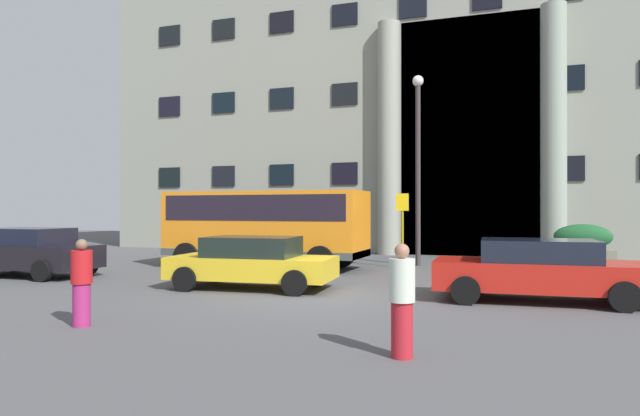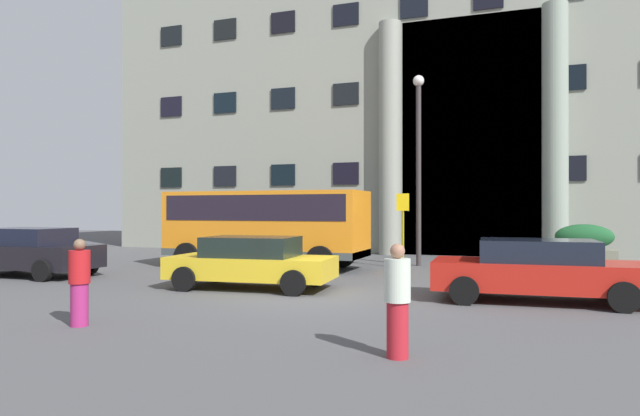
# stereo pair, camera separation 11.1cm
# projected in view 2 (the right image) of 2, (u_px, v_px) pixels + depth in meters

# --- Properties ---
(ground_plane) EXTENTS (80.00, 64.00, 0.12)m
(ground_plane) POSITION_uv_depth(u_px,v_px,m) (314.00, 299.00, 13.11)
(ground_plane) COLOR #4E4E50
(office_building_facade) EXTENTS (32.19, 9.76, 17.01)m
(office_building_facade) POSITION_uv_depth(u_px,v_px,m) (430.00, 87.00, 29.56)
(office_building_facade) COLOR gray
(office_building_facade) RESTS_ON ground_plane
(orange_minibus) EXTENTS (6.98, 2.57, 2.67)m
(orange_minibus) POSITION_uv_depth(u_px,v_px,m) (266.00, 222.00, 19.59)
(orange_minibus) COLOR orange
(orange_minibus) RESTS_ON ground_plane
(bus_stop_sign) EXTENTS (0.44, 0.08, 2.60)m
(bus_stop_sign) POSITION_uv_depth(u_px,v_px,m) (403.00, 222.00, 19.53)
(bus_stop_sign) COLOR #A09214
(bus_stop_sign) RESTS_ON ground_plane
(hedge_planter_far_west) EXTENTS (2.08, 0.98, 1.51)m
(hedge_planter_far_west) POSITION_uv_depth(u_px,v_px,m) (584.00, 246.00, 20.38)
(hedge_planter_far_west) COLOR gray
(hedge_planter_far_west) RESTS_ON ground_plane
(hedge_planter_west) EXTENTS (1.59, 0.86, 1.38)m
(hedge_planter_west) POSITION_uv_depth(u_px,v_px,m) (324.00, 241.00, 24.31)
(hedge_planter_west) COLOR gray
(hedge_planter_west) RESTS_ON ground_plane
(hedge_planter_far_east) EXTENTS (1.92, 0.96, 1.56)m
(hedge_planter_far_east) POSITION_uv_depth(u_px,v_px,m) (215.00, 237.00, 26.05)
(hedge_planter_far_east) COLOR slate
(hedge_planter_far_east) RESTS_ON ground_plane
(parked_sedan_far) EXTENTS (4.34, 2.28, 1.34)m
(parked_sedan_far) POSITION_uv_depth(u_px,v_px,m) (252.00, 262.00, 14.50)
(parked_sedan_far) COLOR gold
(parked_sedan_far) RESTS_ON ground_plane
(parked_compact_extra) EXTENTS (4.58, 2.25, 1.38)m
(parked_compact_extra) POSITION_uv_depth(u_px,v_px,m) (538.00, 269.00, 12.43)
(parked_compact_extra) COLOR red
(parked_compact_extra) RESTS_ON ground_plane
(parked_hatchback_near) EXTENTS (4.31, 2.12, 1.47)m
(parked_hatchback_near) POSITION_uv_depth(u_px,v_px,m) (29.00, 251.00, 17.22)
(parked_hatchback_near) COLOR black
(parked_hatchback_near) RESTS_ON ground_plane
(scooter_by_planter) EXTENTS (1.99, 0.67, 0.89)m
(scooter_by_planter) POSITION_uv_depth(u_px,v_px,m) (224.00, 261.00, 17.30)
(scooter_by_planter) COLOR black
(scooter_by_planter) RESTS_ON ground_plane
(motorcycle_near_kerb) EXTENTS (2.02, 0.55, 0.89)m
(motorcycle_near_kerb) POSITION_uv_depth(u_px,v_px,m) (540.00, 271.00, 14.36)
(motorcycle_near_kerb) COLOR black
(motorcycle_near_kerb) RESTS_ON ground_plane
(pedestrian_woman_with_bag) EXTENTS (0.36, 0.36, 1.53)m
(pedestrian_woman_with_bag) POSITION_uv_depth(u_px,v_px,m) (79.00, 283.00, 9.83)
(pedestrian_woman_with_bag) COLOR #9F2464
(pedestrian_woman_with_bag) RESTS_ON ground_plane
(pedestrian_man_crossing) EXTENTS (0.36, 0.36, 1.57)m
(pedestrian_man_crossing) POSITION_uv_depth(u_px,v_px,m) (397.00, 301.00, 7.72)
(pedestrian_man_crossing) COLOR #B01E28
(pedestrian_man_crossing) RESTS_ON ground_plane
(lamppost_plaza_centre) EXTENTS (0.40, 0.40, 6.93)m
(lamppost_plaza_centre) POSITION_uv_depth(u_px,v_px,m) (419.00, 154.00, 20.42)
(lamppost_plaza_centre) COLOR #373132
(lamppost_plaza_centre) RESTS_ON ground_plane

